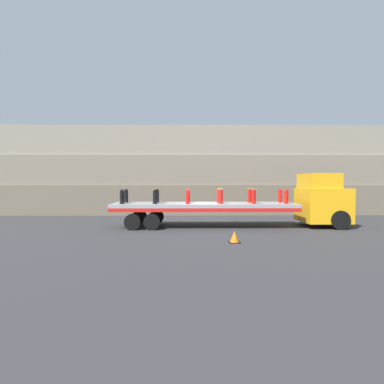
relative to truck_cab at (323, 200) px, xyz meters
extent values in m
plane|color=#2D2D30|center=(-6.88, 0.00, -1.52)|extent=(120.00, 120.00, 0.00)
cube|color=#665B4C|center=(-6.88, 7.29, -0.36)|extent=(60.00, 3.00, 2.33)
cube|color=#756B5B|center=(-6.88, 7.44, 1.97)|extent=(60.00, 3.00, 2.33)
cube|color=gray|center=(-6.88, 7.59, 4.29)|extent=(60.00, 3.00, 2.33)
cube|color=orange|center=(-0.06, 0.00, -0.28)|extent=(2.43, 2.48, 1.92)
cube|color=orange|center=(-0.30, 0.00, 1.10)|extent=(1.70, 2.28, 0.84)
cube|color=black|center=(0.61, 0.00, 0.11)|extent=(0.97, 2.19, 1.08)
cylinder|color=black|center=(0.37, -1.18, -1.01)|extent=(1.04, 0.28, 1.04)
cylinder|color=black|center=(0.37, 1.18, -1.01)|extent=(1.04, 0.28, 1.04)
cube|color=gray|center=(-6.88, 0.00, -0.26)|extent=(10.30, 2.52, 0.19)
cube|color=red|center=(-6.88, -1.22, -0.46)|extent=(10.30, 0.08, 0.20)
cube|color=red|center=(-6.88, 1.22, -0.46)|extent=(10.30, 0.08, 0.20)
cylinder|color=black|center=(-9.72, -1.16, -1.09)|extent=(0.87, 0.30, 0.87)
cylinder|color=black|center=(-9.72, 1.16, -1.09)|extent=(0.87, 0.30, 0.87)
cylinder|color=black|center=(-10.75, -1.16, -1.09)|extent=(0.87, 0.30, 0.87)
cylinder|color=black|center=(-10.75, 1.16, -1.09)|extent=(0.87, 0.30, 0.87)
cylinder|color=black|center=(-11.43, -0.55, -0.15)|extent=(0.29, 0.29, 0.03)
cylinder|color=black|center=(-11.43, -0.55, 0.16)|extent=(0.23, 0.23, 0.65)
sphere|color=black|center=(-11.43, -0.55, 0.53)|extent=(0.22, 0.22, 0.22)
cylinder|color=black|center=(-11.43, -0.73, 0.23)|extent=(0.10, 0.12, 0.10)
cylinder|color=black|center=(-11.43, -0.38, 0.23)|extent=(0.10, 0.12, 0.10)
cylinder|color=black|center=(-11.43, 0.55, -0.15)|extent=(0.29, 0.29, 0.03)
cylinder|color=black|center=(-11.43, 0.55, 0.16)|extent=(0.23, 0.23, 0.65)
sphere|color=black|center=(-11.43, 0.55, 0.53)|extent=(0.22, 0.22, 0.22)
cylinder|color=black|center=(-11.43, 0.38, 0.23)|extent=(0.10, 0.12, 0.10)
cylinder|color=black|center=(-11.43, 0.73, 0.23)|extent=(0.10, 0.12, 0.10)
cylinder|color=black|center=(-9.61, -0.55, -0.15)|extent=(0.29, 0.29, 0.03)
cylinder|color=black|center=(-9.61, -0.55, 0.16)|extent=(0.23, 0.23, 0.65)
sphere|color=black|center=(-9.61, -0.55, 0.53)|extent=(0.22, 0.22, 0.22)
cylinder|color=black|center=(-9.61, -0.73, 0.23)|extent=(0.10, 0.12, 0.10)
cylinder|color=black|center=(-9.61, -0.38, 0.23)|extent=(0.10, 0.12, 0.10)
cylinder|color=black|center=(-9.61, 0.55, -0.15)|extent=(0.29, 0.29, 0.03)
cylinder|color=black|center=(-9.61, 0.55, 0.16)|extent=(0.23, 0.23, 0.65)
sphere|color=black|center=(-9.61, 0.55, 0.53)|extent=(0.22, 0.22, 0.22)
cylinder|color=black|center=(-9.61, 0.38, 0.23)|extent=(0.10, 0.12, 0.10)
cylinder|color=black|center=(-9.61, 0.73, 0.23)|extent=(0.10, 0.12, 0.10)
cylinder|color=red|center=(-7.79, -0.55, -0.15)|extent=(0.29, 0.29, 0.03)
cylinder|color=red|center=(-7.79, -0.55, 0.16)|extent=(0.23, 0.23, 0.65)
sphere|color=red|center=(-7.79, -0.55, 0.53)|extent=(0.22, 0.22, 0.22)
cylinder|color=red|center=(-7.79, -0.73, 0.23)|extent=(0.10, 0.12, 0.10)
cylinder|color=red|center=(-7.79, -0.38, 0.23)|extent=(0.10, 0.12, 0.10)
cylinder|color=red|center=(-7.79, 0.55, -0.15)|extent=(0.29, 0.29, 0.03)
cylinder|color=red|center=(-7.79, 0.55, 0.16)|extent=(0.23, 0.23, 0.65)
sphere|color=red|center=(-7.79, 0.55, 0.53)|extent=(0.22, 0.22, 0.22)
cylinder|color=red|center=(-7.79, 0.38, 0.23)|extent=(0.10, 0.12, 0.10)
cylinder|color=red|center=(-7.79, 0.73, 0.23)|extent=(0.10, 0.12, 0.10)
cylinder|color=red|center=(-5.97, -0.55, -0.15)|extent=(0.29, 0.29, 0.03)
cylinder|color=red|center=(-5.97, -0.55, 0.16)|extent=(0.23, 0.23, 0.65)
sphere|color=red|center=(-5.97, -0.55, 0.53)|extent=(0.22, 0.22, 0.22)
cylinder|color=red|center=(-5.97, -0.73, 0.23)|extent=(0.10, 0.12, 0.10)
cylinder|color=red|center=(-5.97, -0.38, 0.23)|extent=(0.10, 0.12, 0.10)
cylinder|color=red|center=(-5.97, 0.55, -0.15)|extent=(0.29, 0.29, 0.03)
cylinder|color=red|center=(-5.97, 0.55, 0.16)|extent=(0.23, 0.23, 0.65)
sphere|color=red|center=(-5.97, 0.55, 0.53)|extent=(0.22, 0.22, 0.22)
cylinder|color=red|center=(-5.97, 0.38, 0.23)|extent=(0.10, 0.12, 0.10)
cylinder|color=red|center=(-5.97, 0.73, 0.23)|extent=(0.10, 0.12, 0.10)
cylinder|color=red|center=(-4.15, -0.55, -0.15)|extent=(0.29, 0.29, 0.03)
cylinder|color=red|center=(-4.15, -0.55, 0.16)|extent=(0.23, 0.23, 0.65)
sphere|color=red|center=(-4.15, -0.55, 0.53)|extent=(0.22, 0.22, 0.22)
cylinder|color=red|center=(-4.15, -0.73, 0.23)|extent=(0.10, 0.12, 0.10)
cylinder|color=red|center=(-4.15, -0.38, 0.23)|extent=(0.10, 0.12, 0.10)
cylinder|color=red|center=(-4.15, 0.55, -0.15)|extent=(0.29, 0.29, 0.03)
cylinder|color=red|center=(-4.15, 0.55, 0.16)|extent=(0.23, 0.23, 0.65)
sphere|color=red|center=(-4.15, 0.55, 0.53)|extent=(0.22, 0.22, 0.22)
cylinder|color=red|center=(-4.15, 0.38, 0.23)|extent=(0.10, 0.12, 0.10)
cylinder|color=red|center=(-4.15, 0.73, 0.23)|extent=(0.10, 0.12, 0.10)
cylinder|color=red|center=(-2.33, -0.55, -0.15)|extent=(0.29, 0.29, 0.03)
cylinder|color=red|center=(-2.33, -0.55, 0.16)|extent=(0.23, 0.23, 0.65)
sphere|color=red|center=(-2.33, -0.55, 0.53)|extent=(0.22, 0.22, 0.22)
cylinder|color=red|center=(-2.33, -0.73, 0.23)|extent=(0.10, 0.12, 0.10)
cylinder|color=red|center=(-2.33, -0.38, 0.23)|extent=(0.10, 0.12, 0.10)
cylinder|color=red|center=(-2.33, 0.55, -0.15)|extent=(0.29, 0.29, 0.03)
cylinder|color=red|center=(-2.33, 0.55, 0.16)|extent=(0.23, 0.23, 0.65)
sphere|color=red|center=(-2.33, 0.55, 0.53)|extent=(0.22, 0.22, 0.22)
cylinder|color=red|center=(-2.33, 0.38, 0.23)|extent=(0.10, 0.12, 0.10)
cylinder|color=red|center=(-2.33, 0.73, 0.23)|extent=(0.10, 0.12, 0.10)
cube|color=yellow|center=(-9.61, 0.00, 0.65)|extent=(0.05, 2.72, 0.01)
cube|color=yellow|center=(-5.97, 0.00, 0.65)|extent=(0.05, 2.72, 0.01)
cube|color=yellow|center=(-4.15, 0.00, 0.65)|extent=(0.05, 2.72, 0.01)
cube|color=black|center=(-5.82, -4.51, -1.51)|extent=(0.50, 0.50, 0.03)
cone|color=orange|center=(-5.82, -4.51, -1.27)|extent=(0.38, 0.38, 0.46)
camera|label=1|loc=(-7.78, -17.06, 1.02)|focal=28.00mm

